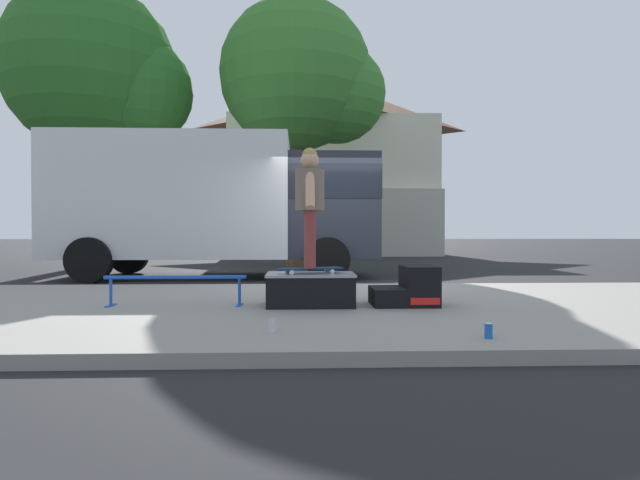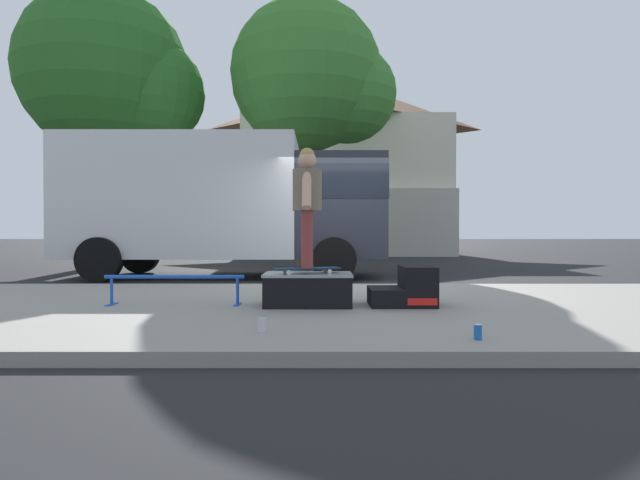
% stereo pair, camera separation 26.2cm
% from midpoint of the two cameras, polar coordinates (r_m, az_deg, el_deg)
% --- Properties ---
extents(ground_plane, '(140.00, 140.00, 0.00)m').
position_cam_midpoint_polar(ground_plane, '(9.31, 1.25, -5.28)').
color(ground_plane, black).
extents(sidewalk_slab, '(50.00, 5.00, 0.12)m').
position_cam_midpoint_polar(sidewalk_slab, '(6.34, 2.88, -7.63)').
color(sidewalk_slab, gray).
rests_on(sidewalk_slab, ground).
extents(skate_box, '(1.05, 0.67, 0.39)m').
position_cam_midpoint_polar(skate_box, '(6.17, -2.28, -5.35)').
color(skate_box, black).
rests_on(skate_box, sidewalk_slab).
extents(kicker_ramp, '(0.77, 0.62, 0.47)m').
position_cam_midpoint_polar(kicker_ramp, '(6.29, 8.67, -5.35)').
color(kicker_ramp, black).
rests_on(kicker_ramp, sidewalk_slab).
extents(grind_rail, '(1.68, 0.28, 0.36)m').
position_cam_midpoint_polar(grind_rail, '(6.43, -16.85, -4.52)').
color(grind_rail, blue).
rests_on(grind_rail, sidewalk_slab).
extents(skateboard, '(0.80, 0.42, 0.07)m').
position_cam_midpoint_polar(skateboard, '(6.11, -2.37, -3.20)').
color(skateboard, navy).
rests_on(skateboard, skate_box).
extents(skater_kid, '(0.34, 0.73, 1.42)m').
position_cam_midpoint_polar(skater_kid, '(6.11, -2.37, 4.75)').
color(skater_kid, brown).
rests_on(skater_kid, skateboard).
extents(soda_can, '(0.07, 0.07, 0.13)m').
position_cam_midpoint_polar(soda_can, '(4.48, 16.54, -9.62)').
color(soda_can, '#1959B2').
rests_on(soda_can, sidewalk_slab).
extents(soda_can_b, '(0.07, 0.07, 0.13)m').
position_cam_midpoint_polar(soda_can_b, '(4.58, -6.93, -9.35)').
color(soda_can_b, silver).
rests_on(soda_can_b, sidewalk_slab).
extents(box_truck, '(6.91, 2.63, 3.05)m').
position_cam_midpoint_polar(box_truck, '(11.62, -11.68, 4.31)').
color(box_truck, silver).
rests_on(box_truck, ground).
extents(street_tree_main, '(4.88, 4.44, 7.85)m').
position_cam_midpoint_polar(street_tree_main, '(15.87, -2.25, 17.21)').
color(street_tree_main, brown).
rests_on(street_tree_main, ground).
extents(street_tree_neighbour, '(5.33, 4.85, 8.10)m').
position_cam_midpoint_polar(street_tree_neighbour, '(16.83, -23.56, 16.34)').
color(street_tree_neighbour, brown).
rests_on(street_tree_neighbour, ground).
extents(house_behind, '(9.54, 8.23, 8.40)m').
position_cam_midpoint_polar(house_behind, '(25.35, 0.79, 8.19)').
color(house_behind, beige).
rests_on(house_behind, ground).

